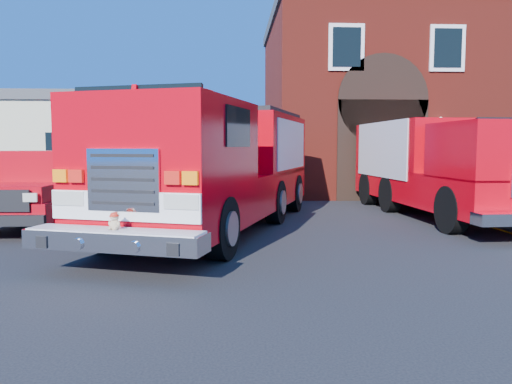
{
  "coord_description": "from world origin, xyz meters",
  "views": [
    {
      "loc": [
        -0.45,
        -10.62,
        2.16
      ],
      "look_at": [
        0.0,
        -1.2,
        1.3
      ],
      "focal_mm": 35.0,
      "sensor_mm": 36.0,
      "label": 1
    }
  ],
  "objects_px": {
    "fire_engine": "(221,164)",
    "pickup_truck": "(46,188)",
    "side_building": "(47,146)",
    "fire_station": "(422,104)",
    "secondary_truck": "(440,164)"
  },
  "relations": [
    {
      "from": "fire_engine",
      "to": "pickup_truck",
      "type": "xyz_separation_m",
      "value": [
        -5.02,
        1.29,
        -0.72
      ]
    },
    {
      "from": "side_building",
      "to": "fire_engine",
      "type": "bearing_deg",
      "value": -51.65
    },
    {
      "from": "side_building",
      "to": "pickup_truck",
      "type": "relative_size",
      "value": 1.63
    },
    {
      "from": "fire_station",
      "to": "side_building",
      "type": "distance_m",
      "value": 18.13
    },
    {
      "from": "fire_engine",
      "to": "secondary_truck",
      "type": "bearing_deg",
      "value": 16.63
    },
    {
      "from": "fire_station",
      "to": "pickup_truck",
      "type": "xyz_separation_m",
      "value": [
        -14.75,
        -10.15,
        -3.28
      ]
    },
    {
      "from": "secondary_truck",
      "to": "fire_station",
      "type": "bearing_deg",
      "value": 72.36
    },
    {
      "from": "fire_station",
      "to": "secondary_truck",
      "type": "relative_size",
      "value": 1.63
    },
    {
      "from": "side_building",
      "to": "fire_station",
      "type": "bearing_deg",
      "value": 3.14
    },
    {
      "from": "side_building",
      "to": "fire_engine",
      "type": "xyz_separation_m",
      "value": [
        8.26,
        -10.45,
        -0.51
      ]
    },
    {
      "from": "pickup_truck",
      "to": "fire_station",
      "type": "bearing_deg",
      "value": 34.52
    },
    {
      "from": "pickup_truck",
      "to": "secondary_truck",
      "type": "distance_m",
      "value": 11.8
    },
    {
      "from": "side_building",
      "to": "fire_engine",
      "type": "distance_m",
      "value": 13.33
    },
    {
      "from": "pickup_truck",
      "to": "secondary_truck",
      "type": "height_order",
      "value": "secondary_truck"
    },
    {
      "from": "fire_station",
      "to": "fire_engine",
      "type": "bearing_deg",
      "value": -130.39
    }
  ]
}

